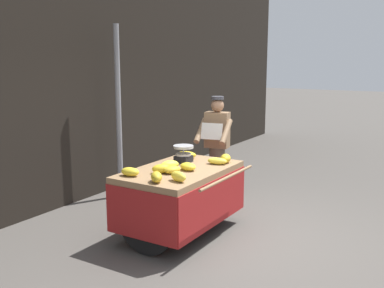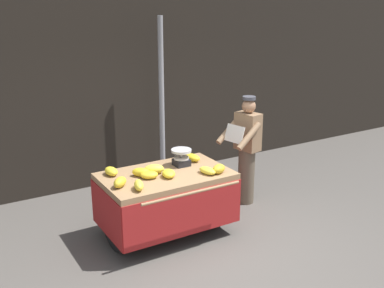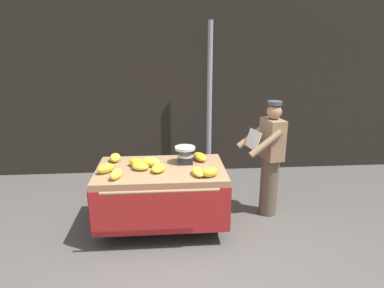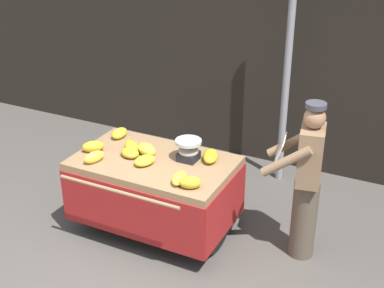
{
  "view_description": "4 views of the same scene",
  "coord_description": "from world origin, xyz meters",
  "px_view_note": "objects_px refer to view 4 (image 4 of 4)",
  "views": [
    {
      "loc": [
        -4.98,
        -2.22,
        2.29
      ],
      "look_at": [
        -0.22,
        0.7,
        1.23
      ],
      "focal_mm": 41.53,
      "sensor_mm": 36.0,
      "label": 1
    },
    {
      "loc": [
        -2.89,
        -4.21,
        3.07
      ],
      "look_at": [
        0.05,
        0.71,
        1.29
      ],
      "focal_mm": 43.04,
      "sensor_mm": 36.0,
      "label": 2
    },
    {
      "loc": [
        -0.18,
        -3.31,
        2.48
      ],
      "look_at": [
        0.15,
        0.92,
        1.19
      ],
      "focal_mm": 31.2,
      "sensor_mm": 36.0,
      "label": 3
    },
    {
      "loc": [
        2.34,
        -3.5,
        3.53
      ],
      "look_at": [
        0.13,
        0.95,
        1.12
      ],
      "focal_mm": 50.06,
      "sensor_mm": 36.0,
      "label": 4
    }
  ],
  "objects_px": {
    "banana_bunch_3": "(131,147)",
    "banana_bunch_9": "(130,153)",
    "banana_bunch_5": "(190,182)",
    "banana_bunch_7": "(94,157)",
    "banana_bunch_4": "(119,133)",
    "vendor_person": "(306,182)",
    "weighing_scale": "(188,150)",
    "banana_bunch_0": "(147,149)",
    "banana_cart": "(154,179)",
    "banana_bunch_6": "(210,156)",
    "banana_bunch_1": "(145,160)",
    "banana_bunch_8": "(179,178)",
    "street_pole": "(287,76)",
    "banana_bunch_2": "(93,146)"
  },
  "relations": [
    {
      "from": "banana_bunch_5",
      "to": "banana_bunch_9",
      "type": "bearing_deg",
      "value": 160.97
    },
    {
      "from": "banana_bunch_0",
      "to": "vendor_person",
      "type": "distance_m",
      "value": 1.72
    },
    {
      "from": "weighing_scale",
      "to": "banana_bunch_7",
      "type": "xyz_separation_m",
      "value": [
        -0.87,
        -0.48,
        -0.06
      ]
    },
    {
      "from": "street_pole",
      "to": "banana_bunch_2",
      "type": "bearing_deg",
      "value": -129.42
    },
    {
      "from": "street_pole",
      "to": "weighing_scale",
      "type": "distance_m",
      "value": 1.75
    },
    {
      "from": "banana_cart",
      "to": "banana_bunch_4",
      "type": "xyz_separation_m",
      "value": [
        -0.64,
        0.31,
        0.29
      ]
    },
    {
      "from": "banana_bunch_0",
      "to": "banana_bunch_5",
      "type": "relative_size",
      "value": 1.2
    },
    {
      "from": "banana_bunch_1",
      "to": "banana_bunch_7",
      "type": "relative_size",
      "value": 1.0
    },
    {
      "from": "banana_bunch_5",
      "to": "banana_bunch_7",
      "type": "xyz_separation_m",
      "value": [
        -1.14,
        0.03,
        -0.0
      ]
    },
    {
      "from": "banana_cart",
      "to": "banana_bunch_3",
      "type": "xyz_separation_m",
      "value": [
        -0.32,
        0.07,
        0.3
      ]
    },
    {
      "from": "banana_bunch_6",
      "to": "banana_bunch_9",
      "type": "height_order",
      "value": "banana_bunch_6"
    },
    {
      "from": "street_pole",
      "to": "banana_bunch_4",
      "type": "relative_size",
      "value": 11.78
    },
    {
      "from": "banana_bunch_2",
      "to": "banana_bunch_7",
      "type": "distance_m",
      "value": 0.25
    },
    {
      "from": "banana_bunch_0",
      "to": "banana_bunch_6",
      "type": "bearing_deg",
      "value": 14.7
    },
    {
      "from": "banana_bunch_3",
      "to": "banana_bunch_5",
      "type": "distance_m",
      "value": 1.02
    },
    {
      "from": "banana_cart",
      "to": "banana_bunch_5",
      "type": "relative_size",
      "value": 7.93
    },
    {
      "from": "banana_bunch_4",
      "to": "banana_bunch_6",
      "type": "height_order",
      "value": "same"
    },
    {
      "from": "banana_bunch_3",
      "to": "banana_bunch_9",
      "type": "distance_m",
      "value": 0.13
    },
    {
      "from": "banana_cart",
      "to": "banana_bunch_7",
      "type": "relative_size",
      "value": 7.09
    },
    {
      "from": "banana_bunch_5",
      "to": "weighing_scale",
      "type": "bearing_deg",
      "value": 118.34
    },
    {
      "from": "banana_bunch_7",
      "to": "banana_bunch_0",
      "type": "bearing_deg",
      "value": 44.77
    },
    {
      "from": "banana_bunch_5",
      "to": "banana_bunch_6",
      "type": "distance_m",
      "value": 0.61
    },
    {
      "from": "banana_bunch_3",
      "to": "banana_bunch_1",
      "type": "bearing_deg",
      "value": -35.08
    },
    {
      "from": "banana_bunch_3",
      "to": "banana_bunch_7",
      "type": "distance_m",
      "value": 0.45
    },
    {
      "from": "banana_bunch_7",
      "to": "banana_bunch_5",
      "type": "bearing_deg",
      "value": -1.39
    },
    {
      "from": "banana_bunch_8",
      "to": "vendor_person",
      "type": "xyz_separation_m",
      "value": [
        1.11,
        0.61,
        -0.07
      ]
    },
    {
      "from": "vendor_person",
      "to": "banana_bunch_6",
      "type": "bearing_deg",
      "value": -176.99
    },
    {
      "from": "banana_bunch_1",
      "to": "banana_bunch_5",
      "type": "height_order",
      "value": "banana_bunch_5"
    },
    {
      "from": "banana_bunch_3",
      "to": "vendor_person",
      "type": "height_order",
      "value": "vendor_person"
    },
    {
      "from": "banana_cart",
      "to": "banana_bunch_5",
      "type": "distance_m",
      "value": 0.76
    },
    {
      "from": "banana_bunch_4",
      "to": "vendor_person",
      "type": "relative_size",
      "value": 0.14
    },
    {
      "from": "banana_bunch_8",
      "to": "street_pole",
      "type": "bearing_deg",
      "value": 78.97
    },
    {
      "from": "banana_bunch_2",
      "to": "banana_bunch_4",
      "type": "relative_size",
      "value": 0.98
    },
    {
      "from": "banana_bunch_1",
      "to": "banana_bunch_9",
      "type": "xyz_separation_m",
      "value": [
        -0.24,
        0.09,
        -0.0
      ]
    },
    {
      "from": "vendor_person",
      "to": "banana_bunch_5",
      "type": "bearing_deg",
      "value": -145.65
    },
    {
      "from": "weighing_scale",
      "to": "banana_bunch_7",
      "type": "distance_m",
      "value": 0.99
    },
    {
      "from": "street_pole",
      "to": "banana_bunch_6",
      "type": "relative_size",
      "value": 9.86
    },
    {
      "from": "banana_bunch_0",
      "to": "banana_bunch_4",
      "type": "height_order",
      "value": "banana_bunch_0"
    },
    {
      "from": "banana_bunch_2",
      "to": "weighing_scale",
      "type": "bearing_deg",
      "value": 15.54
    },
    {
      "from": "street_pole",
      "to": "banana_bunch_9",
      "type": "distance_m",
      "value": 2.2
    },
    {
      "from": "street_pole",
      "to": "banana_bunch_4",
      "type": "height_order",
      "value": "street_pole"
    },
    {
      "from": "banana_bunch_0",
      "to": "banana_bunch_3",
      "type": "relative_size",
      "value": 1.08
    },
    {
      "from": "banana_bunch_4",
      "to": "banana_bunch_8",
      "type": "distance_m",
      "value": 1.26
    },
    {
      "from": "banana_bunch_3",
      "to": "banana_bunch_5",
      "type": "bearing_deg",
      "value": -24.33
    },
    {
      "from": "banana_bunch_1",
      "to": "banana_bunch_4",
      "type": "bearing_deg",
      "value": 143.65
    },
    {
      "from": "weighing_scale",
      "to": "banana_bunch_5",
      "type": "relative_size",
      "value": 1.3
    },
    {
      "from": "banana_bunch_1",
      "to": "banana_bunch_3",
      "type": "xyz_separation_m",
      "value": [
        -0.29,
        0.21,
        0.01
      ]
    },
    {
      "from": "banana_bunch_0",
      "to": "banana_bunch_3",
      "type": "height_order",
      "value": "banana_bunch_0"
    },
    {
      "from": "banana_bunch_2",
      "to": "vendor_person",
      "type": "xyz_separation_m",
      "value": [
        2.26,
        0.43,
        -0.08
      ]
    },
    {
      "from": "banana_bunch_8",
      "to": "banana_bunch_7",
      "type": "bearing_deg",
      "value": -178.55
    }
  ]
}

